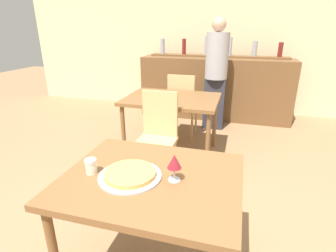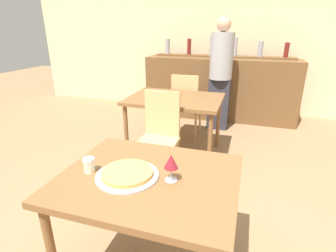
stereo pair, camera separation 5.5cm
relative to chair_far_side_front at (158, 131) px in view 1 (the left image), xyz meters
name	(u,v)px [view 1 (the left image)]	position (x,y,z in m)	size (l,w,h in m)	color
wall_back	(221,36)	(0.35, 2.76, 0.87)	(8.00, 0.05, 2.80)	beige
dining_table_near	(152,189)	(0.35, -1.19, 0.14)	(1.01, 0.83, 0.76)	brown
dining_table_far	(172,104)	(0.00, 0.58, 0.14)	(1.13, 0.84, 0.75)	brown
bar_counter	(215,88)	(0.35, 2.25, 0.00)	(2.60, 0.56, 1.06)	brown
bar_back_shelf	(217,53)	(0.34, 2.39, 0.60)	(2.39, 0.24, 0.35)	brown
chair_far_side_front	(158,131)	(0.00, 0.00, 0.00)	(0.40, 0.40, 0.94)	tan
chair_far_side_back	(182,102)	(0.00, 1.17, 0.00)	(0.40, 0.40, 0.94)	tan
pizza_tray	(130,175)	(0.24, -1.24, 0.24)	(0.36, 0.36, 0.04)	#B7B7BC
cheese_shaker	(91,166)	(0.00, -1.26, 0.27)	(0.07, 0.07, 0.09)	beige
person_standing	(216,71)	(0.41, 1.67, 0.39)	(0.34, 0.34, 1.70)	#2D2D38
wine_glass	(174,162)	(0.49, -1.20, 0.34)	(0.08, 0.08, 0.16)	silver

